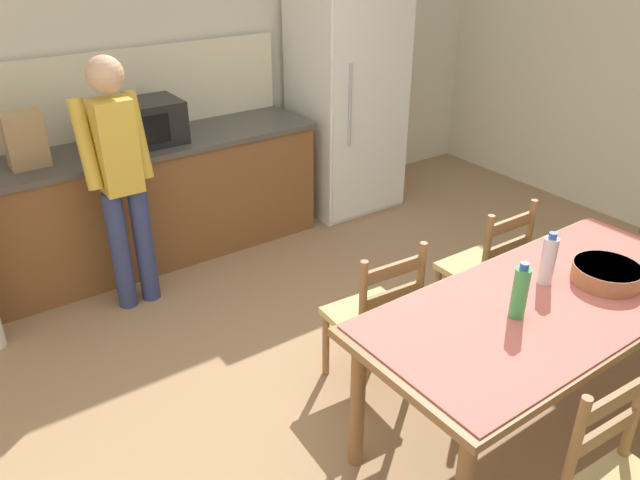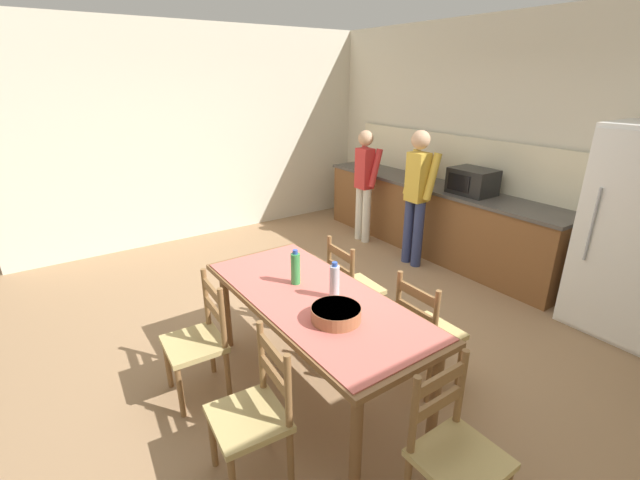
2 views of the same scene
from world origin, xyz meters
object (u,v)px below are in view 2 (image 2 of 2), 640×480
chair_side_near_left (199,341)px  person_at_counter (417,192)px  refrigerator (640,235)px  dining_table (314,307)px  person_at_sink (365,181)px  bottle_near_centre (295,268)px  paper_bag (422,168)px  bottle_off_centre (334,281)px  serving_bowl (336,313)px  chair_side_far_left (352,288)px  chair_side_near_right (254,414)px  chair_head_end (454,452)px  chair_side_far_right (426,332)px  microwave (472,181)px

chair_side_near_left → person_at_counter: person_at_counter is taller
refrigerator → dining_table: bearing=-108.5°
person_at_sink → person_at_counter: size_ratio=0.94×
bottle_near_centre → person_at_sink: 3.03m
chair_side_near_left → person_at_sink: (-1.77, 3.03, 0.43)m
paper_bag → dining_table: bearing=-59.9°
refrigerator → person_at_sink: refrigerator is taller
bottle_off_centre → serving_bowl: size_ratio=0.84×
person_at_counter → serving_bowl: bearing=-146.6°
refrigerator → paper_bag: 2.57m
paper_bag → chair_side_far_left: bearing=-60.6°
paper_bag → serving_bowl: 3.49m
refrigerator → chair_side_near_left: bearing=-111.2°
bottle_off_centre → chair_side_near_left: bottle_off_centre is taller
chair_side_near_right → paper_bag: bearing=125.0°
dining_table → person_at_counter: size_ratio=1.18×
bottle_near_centre → serving_bowl: size_ratio=0.84×
bottle_near_centre → person_at_counter: size_ratio=0.16×
chair_side_far_left → person_at_sink: size_ratio=0.59×
person_at_sink → chair_head_end: bearing=-123.6°
refrigerator → chair_side_far_right: bearing=-103.7°
serving_bowl → person_at_sink: person_at_sink is taller
microwave → serving_bowl: size_ratio=1.56×
chair_side_far_right → person_at_sink: size_ratio=0.59×
chair_side_near_left → person_at_sink: person_at_sink is taller
microwave → bottle_off_centre: (0.93, -2.71, -0.16)m
paper_bag → chair_side_near_right: bearing=-59.5°
chair_head_end → chair_side_far_left: same height
serving_bowl → chair_side_far_left: 1.17m
chair_side_far_left → chair_side_near_right: bearing=126.0°
bottle_near_centre → chair_side_near_left: (-0.19, -0.72, -0.46)m
refrigerator → person_at_sink: 3.17m
bottle_near_centre → person_at_counter: 2.49m
serving_bowl → chair_side_far_right: 0.87m
bottle_off_centre → chair_side_far_left: bottle_off_centre is taller
serving_bowl → bottle_off_centre: bearing=145.8°
bottle_off_centre → refrigerator: bearing=72.6°
refrigerator → bottle_near_centre: (-1.18, -2.80, -0.03)m
dining_table → serving_bowl: bearing=-10.0°
paper_bag → bottle_near_centre: size_ratio=1.33×
chair_side_far_right → person_at_sink: person_at_sink is taller
bottle_near_centre → chair_side_far_right: bearing=47.0°
paper_bag → serving_bowl: (1.97, -2.87, -0.26)m
bottle_near_centre → bottle_off_centre: bearing=17.8°
dining_table → chair_head_end: 1.29m
bottle_near_centre → chair_side_far_left: size_ratio=0.30×
refrigerator → paper_bag: (-2.56, 0.01, 0.16)m
refrigerator → microwave: bearing=179.4°
serving_bowl → microwave: bearing=112.2°
chair_side_far_left → chair_side_near_right: (0.89, -1.42, 0.00)m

